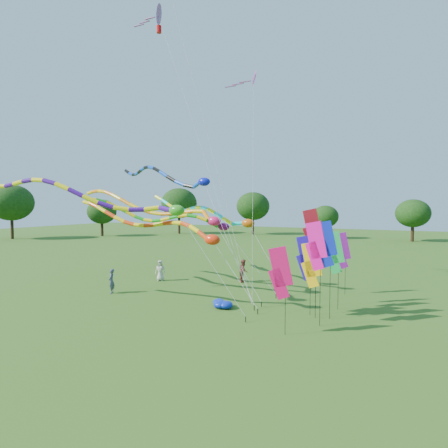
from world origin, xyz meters
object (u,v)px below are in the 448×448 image
at_px(blue_nylon_heap, 222,303).
at_px(person_c, 244,271).
at_px(person_a, 160,270).
at_px(tube_kite_orange, 159,208).
at_px(tube_kite_red, 160,225).
at_px(person_b, 111,281).

xyz_separation_m(blue_nylon_heap, person_c, (-1.59, 6.93, 0.69)).
bearing_deg(blue_nylon_heap, person_a, 149.84).
height_order(blue_nylon_heap, person_a, person_a).
distance_m(tube_kite_orange, blue_nylon_heap, 8.69).
height_order(person_a, person_c, person_c).
xyz_separation_m(blue_nylon_heap, person_a, (-7.69, 4.47, 0.62)).
xyz_separation_m(tube_kite_orange, person_a, (-1.44, 2.13, -4.95)).
height_order(tube_kite_red, person_c, tube_kite_red).
height_order(tube_kite_orange, blue_nylon_heap, tube_kite_orange).
relative_size(person_a, person_b, 0.97).
relative_size(tube_kite_orange, person_a, 10.03).
relative_size(tube_kite_red, blue_nylon_heap, 9.30).
bearing_deg(person_b, tube_kite_orange, 115.36).
distance_m(tube_kite_orange, person_c, 8.15).
relative_size(tube_kite_red, person_c, 8.50).
bearing_deg(tube_kite_orange, blue_nylon_heap, -10.41).
bearing_deg(person_a, blue_nylon_heap, -51.73).
bearing_deg(tube_kite_orange, person_a, 134.18).
distance_m(tube_kite_orange, person_a, 5.57).
distance_m(blue_nylon_heap, person_c, 7.14).
xyz_separation_m(tube_kite_red, person_b, (-3.09, -1.28, -3.83)).
bearing_deg(tube_kite_red, tube_kite_orange, 138.15).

